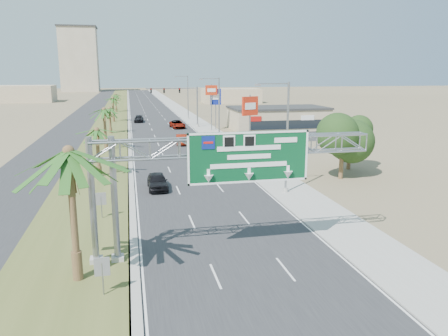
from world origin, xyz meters
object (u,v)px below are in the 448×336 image
car_far (139,119)px  palm_near (68,152)px  car_left_lane (157,181)px  sign_gantry (221,156)px  pole_sign_blue (216,98)px  pole_sign_red_near (250,109)px  car_mid_lane (182,140)px  signal_mast (187,103)px  car_right_lane (177,124)px  pole_sign_red_far (211,94)px  store_building (278,119)px

car_far → palm_near: bearing=-89.5°
car_left_lane → car_far: bearing=89.7°
sign_gantry → pole_sign_blue: pole_sign_blue is taller
sign_gantry → pole_sign_red_near: bearing=71.3°
car_mid_lane → pole_sign_blue: size_ratio=0.57×
sign_gantry → car_mid_lane: bearing=86.5°
signal_mast → car_mid_lane: signal_mast is taller
palm_near → pole_sign_blue: (19.08, 58.71, -0.97)m
car_right_lane → pole_sign_red_far: bearing=-44.1°
palm_near → pole_sign_blue: 61.74m
palm_near → pole_sign_red_near: bearing=60.1°
store_building → car_far: size_ratio=3.76×
pole_sign_red_near → pole_sign_blue: (0.88, 27.03, -0.22)m
pole_sign_red_near → pole_sign_red_far: size_ratio=0.92×
car_right_lane → palm_near: bearing=-105.7°
car_left_lane → pole_sign_blue: (13.73, 40.90, 5.20)m
palm_near → signal_mast: bearing=77.3°
store_building → pole_sign_red_far: (-13.00, 0.36, 4.82)m
pole_sign_red_near → pole_sign_red_far: 26.69m
car_left_lane → pole_sign_blue: pole_sign_blue is taller
store_building → car_mid_lane: bearing=-144.3°
store_building → car_left_lane: store_building is taller
car_right_lane → car_far: size_ratio=1.13×
palm_near → sign_gantry: bearing=13.3°
pole_sign_red_far → car_right_lane: bearing=140.7°
car_right_lane → pole_sign_red_far: pole_sign_red_far is taller
signal_mast → store_building: 18.08m
palm_near → car_mid_lane: 45.01m
signal_mast → car_left_lane: signal_mast is taller
palm_near → car_right_lane: bearing=79.0°
car_right_lane → car_left_lane: bearing=-103.4°
store_building → pole_sign_red_near: (-13.00, -26.33, 4.19)m
palm_near → car_mid_lane: (10.70, 43.28, -6.18)m
palm_near → car_far: palm_near is taller
car_left_lane → car_right_lane: car_left_lane is taller
sign_gantry → palm_near: 8.41m
store_building → car_mid_lane: store_building is taller
car_far → signal_mast: bearing=-46.7°
car_far → sign_gantry: bearing=-83.3°
sign_gantry → pole_sign_red_far: size_ratio=1.94×
pole_sign_blue → car_right_lane: bearing=146.5°
car_mid_lane → pole_sign_blue: 18.31m
palm_near → pole_sign_red_near: (18.20, 31.67, -0.75)m
signal_mast → pole_sign_blue: bearing=-48.2°
pole_sign_red_near → palm_near: bearing=-119.9°
pole_sign_red_near → signal_mast: bearing=96.8°
pole_sign_red_far → sign_gantry: bearing=-100.1°
car_right_lane → pole_sign_red_near: bearing=-84.1°
signal_mast → pole_sign_blue: same height
palm_near → pole_sign_red_far: (18.20, 58.36, -0.11)m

